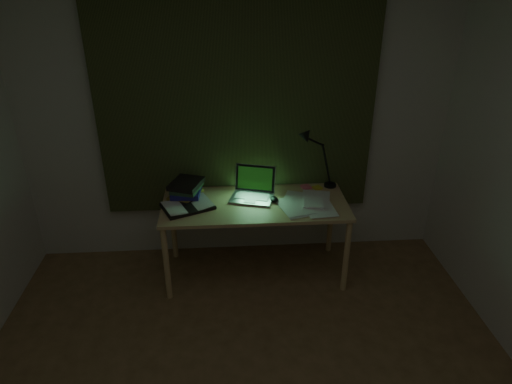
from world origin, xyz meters
TOP-DOWN VIEW (x-y plane):
  - wall_back at (0.00, 2.00)m, footprint 3.50×0.00m
  - curtain at (0.00, 1.96)m, footprint 2.20×0.06m
  - desk at (0.12, 1.60)m, footprint 1.46×0.64m
  - laptop at (0.10, 1.67)m, footprint 0.42×0.45m
  - open_textbook at (-0.40, 1.56)m, footprint 0.45×0.39m
  - book_stack at (-0.42, 1.75)m, footprint 0.28×0.31m
  - loose_papers at (0.52, 1.59)m, footprint 0.39×0.41m
  - mouse at (0.27, 1.62)m, footprint 0.07×0.10m
  - sticky_yellow at (0.66, 1.82)m, footprint 0.09×0.09m
  - sticky_pink at (0.56, 1.84)m, footprint 0.09×0.09m
  - desk_lamp at (0.77, 1.86)m, footprint 0.41×0.34m

SIDE VIEW (x-z plane):
  - desk at x=0.12m, z-range 0.00..0.66m
  - sticky_yellow at x=0.66m, z-range 0.66..0.68m
  - sticky_pink at x=0.56m, z-range 0.66..0.68m
  - loose_papers at x=0.52m, z-range 0.66..0.69m
  - open_textbook at x=-0.40m, z-range 0.66..0.70m
  - mouse at x=0.27m, z-range 0.66..0.70m
  - book_stack at x=-0.42m, z-range 0.66..0.81m
  - laptop at x=0.10m, z-range 0.66..0.90m
  - desk_lamp at x=0.77m, z-range 0.66..1.22m
  - wall_back at x=0.00m, z-range 0.00..2.50m
  - curtain at x=0.00m, z-range 0.45..2.45m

